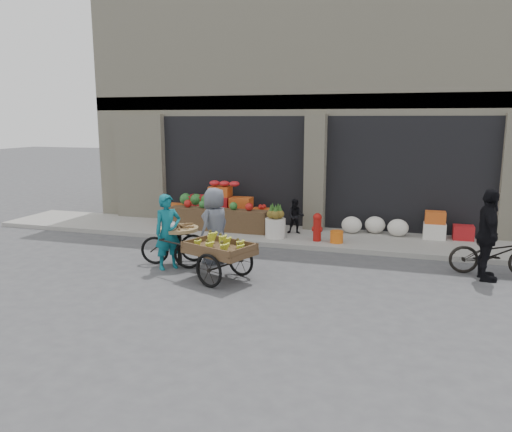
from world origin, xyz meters
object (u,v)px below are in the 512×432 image
(banana_cart, at_px, (218,246))
(pineapple_bin, at_px, (275,228))
(fire_hydrant, at_px, (317,226))
(orange_bucket, at_px, (337,237))
(seated_person, at_px, (296,216))
(vendor_woman, at_px, (168,232))
(tricycle_cart, at_px, (179,239))
(cyclist, at_px, (488,235))
(vendor_grey, at_px, (215,225))
(bicycle, at_px, (494,253))

(banana_cart, bearing_deg, pineapple_bin, 106.24)
(fire_hydrant, bearing_deg, orange_bucket, -5.71)
(seated_person, bearing_deg, orange_bucket, -40.26)
(vendor_woman, xyz_separation_m, tricycle_cart, (0.09, 0.33, -0.23))
(cyclist, bearing_deg, pineapple_bin, 65.33)
(orange_bucket, distance_m, cyclist, 3.64)
(tricycle_cart, distance_m, cyclist, 6.29)
(pineapple_bin, bearing_deg, seated_person, 56.31)
(orange_bucket, bearing_deg, vendor_woman, -137.95)
(pineapple_bin, height_order, vendor_grey, vendor_grey)
(fire_hydrant, xyz_separation_m, tricycle_cart, (-2.56, -2.57, 0.06))
(pineapple_bin, height_order, vendor_woman, vendor_woman)
(vendor_grey, xyz_separation_m, cyclist, (5.55, 0.43, 0.07))
(pineapple_bin, relative_size, vendor_grey, 0.31)
(seated_person, height_order, bicycle, seated_person)
(tricycle_cart, height_order, cyclist, cyclist)
(seated_person, xyz_separation_m, bicycle, (4.57, -1.98, -0.13))
(seated_person, height_order, vendor_grey, vendor_grey)
(banana_cart, distance_m, tricycle_cart, 1.39)
(seated_person, distance_m, banana_cart, 3.99)
(vendor_grey, bearing_deg, orange_bucket, 150.46)
(tricycle_cart, relative_size, bicycle, 0.85)
(pineapple_bin, distance_m, fire_hydrant, 1.11)
(fire_hydrant, distance_m, cyclist, 4.08)
(orange_bucket, bearing_deg, seated_person, 149.74)
(fire_hydrant, xyz_separation_m, vendor_woman, (-2.65, -2.89, 0.30))
(seated_person, bearing_deg, vendor_grey, -122.83)
(tricycle_cart, xyz_separation_m, vendor_grey, (0.68, 0.40, 0.27))
(tricycle_cart, xyz_separation_m, bicycle, (6.43, 1.23, -0.11))
(vendor_woman, height_order, cyclist, cyclist)
(fire_hydrant, height_order, bicycle, bicycle)
(vendor_grey, bearing_deg, bicycle, 117.12)
(tricycle_cart, bearing_deg, pineapple_bin, 47.92)
(seated_person, relative_size, cyclist, 0.51)
(seated_person, relative_size, bicycle, 0.54)
(vendor_grey, bearing_deg, tricycle_cart, -40.30)
(pineapple_bin, height_order, tricycle_cart, tricycle_cart)
(pineapple_bin, xyz_separation_m, orange_bucket, (1.60, -0.10, -0.10))
(banana_cart, bearing_deg, vendor_woman, -175.84)
(pineapple_bin, relative_size, vendor_woman, 0.33)
(orange_bucket, distance_m, bicycle, 3.61)
(fire_hydrant, relative_size, cyclist, 0.39)
(fire_hydrant, relative_size, orange_bucket, 2.22)
(fire_hydrant, xyz_separation_m, banana_cart, (-1.38, -3.28, 0.17))
(fire_hydrant, bearing_deg, cyclist, -25.29)
(seated_person, relative_size, vendor_woman, 0.58)
(vendor_grey, bearing_deg, seated_person, 176.08)
(pineapple_bin, xyz_separation_m, seated_person, (0.40, 0.60, 0.21))
(vendor_grey, bearing_deg, pineapple_bin, 179.40)
(banana_cart, relative_size, bicycle, 1.39)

